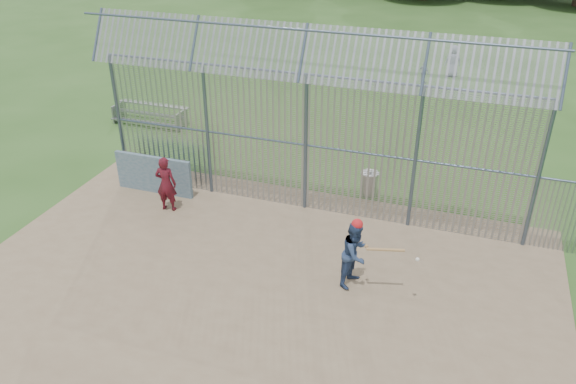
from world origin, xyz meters
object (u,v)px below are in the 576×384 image
at_px(batter, 355,254).
at_px(onlooker, 166,184).
at_px(dugout_wall, 154,174).
at_px(bleacher, 150,114).
at_px(trash_can, 369,183).

xyz_separation_m(batter, onlooker, (-5.86, 1.61, 0.01)).
bearing_deg(dugout_wall, onlooker, -41.50).
relative_size(batter, bleacher, 0.55).
relative_size(trash_can, bleacher, 0.27).
distance_m(batter, bleacher, 12.23).
relative_size(dugout_wall, batter, 1.53).
distance_m(onlooker, trash_can, 6.01).
xyz_separation_m(dugout_wall, onlooker, (0.90, -0.79, 0.23)).
distance_m(batter, onlooker, 6.08).
bearing_deg(dugout_wall, trash_can, 17.72).
bearing_deg(onlooker, trash_can, -159.71).
bearing_deg(onlooker, batter, 157.32).
height_order(batter, onlooker, onlooker).
distance_m(onlooker, bleacher, 6.92).
distance_m(dugout_wall, bleacher, 5.75).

